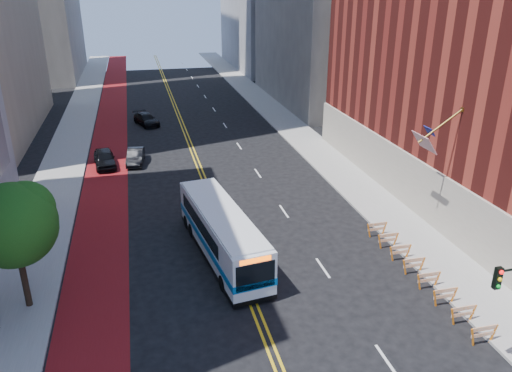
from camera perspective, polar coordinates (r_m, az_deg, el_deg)
The scene contains 13 objects.
ground at distance 24.09m, azimuth 1.73°, elevation -18.11°, with size 160.00×160.00×0.00m, color black.
sidewalk_left at distance 50.59m, azimuth -20.94°, elevation 2.99°, with size 4.00×140.00×0.15m, color gray.
sidewalk_right at distance 52.90m, azimuth 5.74°, elevation 5.22°, with size 4.00×140.00×0.15m, color gray.
bus_lane_paint at distance 50.22m, azimuth -16.53°, elevation 3.34°, with size 3.60×140.00×0.01m, color maroon.
center_line_inner at distance 50.35m, azimuth -7.52°, elevation 4.15°, with size 0.14×140.00×0.01m, color gold.
center_line_outer at distance 50.39m, azimuth -7.11°, elevation 4.18°, with size 0.14×140.00×0.01m, color gold.
lane_dashes at distance 58.60m, azimuth -3.57°, elevation 6.93°, with size 0.14×98.20×0.01m.
construction_barriers at distance 29.67m, azimuth 18.33°, elevation -9.17°, with size 1.42×10.91×1.00m.
street_tree at distance 26.73m, azimuth -25.93°, elevation -3.69°, with size 4.20×4.20×6.70m.
transit_bus at distance 30.31m, azimuth -3.97°, elevation -5.25°, with size 3.91×11.34×3.06m.
car_a at distance 47.17m, azimuth -16.93°, elevation 3.04°, with size 1.79×4.44×1.51m, color black.
car_b at distance 47.23m, azimuth -13.61°, elevation 3.31°, with size 1.42×4.06×1.34m, color black.
car_c at distance 59.91m, azimuth -12.42°, elevation 7.44°, with size 1.85×4.56×1.32m, color black.
Camera 1 is at (-4.99, -17.61, 15.67)m, focal length 35.00 mm.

